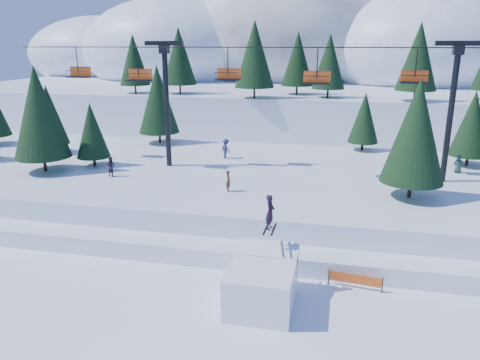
% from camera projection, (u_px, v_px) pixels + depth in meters
% --- Properties ---
extents(ground, '(160.00, 160.00, 0.00)m').
position_uv_depth(ground, '(214.00, 320.00, 22.14)').
color(ground, white).
rests_on(ground, ground).
extents(mid_shelf, '(70.00, 22.00, 2.50)m').
position_uv_depth(mid_shelf, '(273.00, 186.00, 38.65)').
color(mid_shelf, white).
rests_on(mid_shelf, ground).
extents(berm, '(70.00, 6.00, 1.10)m').
position_uv_depth(berm, '(248.00, 242.00, 29.48)').
color(berm, white).
rests_on(berm, ground).
extents(mountain_ridge, '(119.00, 61.08, 26.46)m').
position_uv_depth(mountain_ridge, '(291.00, 59.00, 89.19)').
color(mountain_ridge, white).
rests_on(mountain_ridge, ground).
extents(jump_kicker, '(3.18, 4.39, 5.32)m').
position_uv_depth(jump_kicker, '(262.00, 283.00, 23.15)').
color(jump_kicker, white).
rests_on(jump_kicker, ground).
extents(chairlift, '(46.00, 3.21, 10.28)m').
position_uv_depth(chairlift, '(292.00, 87.00, 36.14)').
color(chairlift, black).
rests_on(chairlift, mid_shelf).
extents(conifer_stand, '(61.23, 17.97, 10.30)m').
position_uv_depth(conifer_stand, '(326.00, 116.00, 37.17)').
color(conifer_stand, black).
rests_on(conifer_stand, mid_shelf).
extents(distant_skiers, '(27.77, 10.56, 1.77)m').
position_uv_depth(distant_skiers, '(239.00, 158.00, 39.17)').
color(distant_skiers, '#213B36').
rests_on(distant_skiers, mid_shelf).
extents(banner_near, '(2.83, 0.45, 0.90)m').
position_uv_depth(banner_near, '(355.00, 279.00, 24.86)').
color(banner_near, black).
rests_on(banner_near, ground).
extents(banner_far, '(2.84, 0.43, 0.90)m').
position_uv_depth(banner_far, '(409.00, 274.00, 25.38)').
color(banner_far, black).
rests_on(banner_far, ground).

